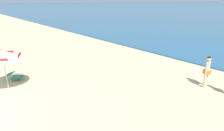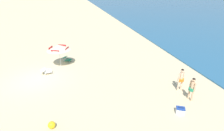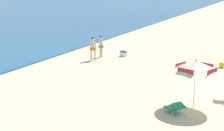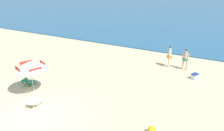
{
  "view_description": "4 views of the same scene",
  "coord_description": "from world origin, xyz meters",
  "px_view_note": "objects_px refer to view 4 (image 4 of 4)",
  "views": [
    {
      "loc": [
        8.49,
        0.34,
        4.45
      ],
      "look_at": [
        0.29,
        6.97,
        0.88
      ],
      "focal_mm": 31.07,
      "sensor_mm": 36.0,
      "label": 1
    },
    {
      "loc": [
        13.62,
        2.81,
        7.06
      ],
      "look_at": [
        1.13,
        6.02,
        1.08
      ],
      "focal_mm": 28.44,
      "sensor_mm": 36.0,
      "label": 2
    },
    {
      "loc": [
        -15.15,
        -0.09,
        5.0
      ],
      "look_at": [
        -0.01,
        6.85,
        0.9
      ],
      "focal_mm": 49.17,
      "sensor_mm": 36.0,
      "label": 3
    },
    {
      "loc": [
        8.46,
        -7.41,
        7.02
      ],
      "look_at": [
        1.73,
        5.17,
        1.41
      ],
      "focal_mm": 37.65,
      "sensor_mm": 36.0,
      "label": 4
    }
  ],
  "objects_px": {
    "person_standing_near_shore": "(170,55)",
    "lounge_chair_beside_umbrella": "(29,81)",
    "lounge_chair_under_umbrella": "(35,102)",
    "person_standing_beside": "(186,58)",
    "cooler_box": "(195,76)",
    "beach_ball": "(152,130)",
    "beach_umbrella_striped_main": "(30,65)"
  },
  "relations": [
    {
      "from": "lounge_chair_beside_umbrella",
      "to": "beach_ball",
      "type": "xyz_separation_m",
      "value": [
        9.0,
        -1.02,
        -0.08
      ]
    },
    {
      "from": "person_standing_near_shore",
      "to": "lounge_chair_beside_umbrella",
      "type": "bearing_deg",
      "value": -133.52
    },
    {
      "from": "lounge_chair_under_umbrella",
      "to": "person_standing_near_shore",
      "type": "bearing_deg",
      "value": 62.08
    },
    {
      "from": "lounge_chair_beside_umbrella",
      "to": "person_standing_beside",
      "type": "distance_m",
      "value": 11.61
    },
    {
      "from": "lounge_chair_under_umbrella",
      "to": "beach_ball",
      "type": "relative_size",
      "value": 2.41
    },
    {
      "from": "lounge_chair_under_umbrella",
      "to": "person_standing_beside",
      "type": "bearing_deg",
      "value": 56.52
    },
    {
      "from": "person_standing_near_shore",
      "to": "beach_ball",
      "type": "height_order",
      "value": "person_standing_near_shore"
    },
    {
      "from": "lounge_chair_beside_umbrella",
      "to": "person_standing_near_shore",
      "type": "relative_size",
      "value": 0.59
    },
    {
      "from": "lounge_chair_under_umbrella",
      "to": "person_standing_beside",
      "type": "xyz_separation_m",
      "value": [
        6.3,
        9.52,
        0.68
      ]
    },
    {
      "from": "lounge_chair_under_umbrella",
      "to": "lounge_chair_beside_umbrella",
      "type": "xyz_separation_m",
      "value": [
        -2.32,
        1.77,
        0.0
      ]
    },
    {
      "from": "lounge_chair_under_umbrella",
      "to": "lounge_chair_beside_umbrella",
      "type": "distance_m",
      "value": 2.92
    },
    {
      "from": "lounge_chair_under_umbrella",
      "to": "lounge_chair_beside_umbrella",
      "type": "relative_size",
      "value": 0.95
    },
    {
      "from": "person_standing_beside",
      "to": "beach_ball",
      "type": "bearing_deg",
      "value": -87.53
    },
    {
      "from": "beach_umbrella_striped_main",
      "to": "cooler_box",
      "type": "distance_m",
      "value": 11.18
    },
    {
      "from": "person_standing_beside",
      "to": "cooler_box",
      "type": "distance_m",
      "value": 1.91
    },
    {
      "from": "beach_umbrella_striped_main",
      "to": "person_standing_near_shore",
      "type": "distance_m",
      "value": 10.53
    },
    {
      "from": "lounge_chair_beside_umbrella",
      "to": "person_standing_beside",
      "type": "xyz_separation_m",
      "value": [
        8.62,
        7.75,
        0.68
      ]
    },
    {
      "from": "lounge_chair_under_umbrella",
      "to": "cooler_box",
      "type": "xyz_separation_m",
      "value": [
        7.33,
        8.1,
        -0.07
      ]
    },
    {
      "from": "beach_ball",
      "to": "cooler_box",
      "type": "bearing_deg",
      "value": 84.9
    },
    {
      "from": "person_standing_near_shore",
      "to": "lounge_chair_under_umbrella",
      "type": "bearing_deg",
      "value": -117.92
    },
    {
      "from": "person_standing_beside",
      "to": "beach_ball",
      "type": "distance_m",
      "value": 8.82
    },
    {
      "from": "person_standing_near_shore",
      "to": "beach_ball",
      "type": "xyz_separation_m",
      "value": [
        1.62,
        -8.8,
        -0.78
      ]
    },
    {
      "from": "person_standing_beside",
      "to": "beach_ball",
      "type": "xyz_separation_m",
      "value": [
        0.38,
        -8.78,
        -0.75
      ]
    },
    {
      "from": "beach_umbrella_striped_main",
      "to": "beach_ball",
      "type": "distance_m",
      "value": 8.15
    },
    {
      "from": "person_standing_near_shore",
      "to": "person_standing_beside",
      "type": "height_order",
      "value": "person_standing_near_shore"
    },
    {
      "from": "lounge_chair_beside_umbrella",
      "to": "lounge_chair_under_umbrella",
      "type": "bearing_deg",
      "value": -37.27
    },
    {
      "from": "lounge_chair_under_umbrella",
      "to": "cooler_box",
      "type": "height_order",
      "value": "lounge_chair_under_umbrella"
    },
    {
      "from": "person_standing_near_shore",
      "to": "person_standing_beside",
      "type": "distance_m",
      "value": 1.24
    },
    {
      "from": "lounge_chair_under_umbrella",
      "to": "cooler_box",
      "type": "bearing_deg",
      "value": 47.84
    },
    {
      "from": "lounge_chair_under_umbrella",
      "to": "cooler_box",
      "type": "distance_m",
      "value": 10.93
    },
    {
      "from": "lounge_chair_beside_umbrella",
      "to": "beach_umbrella_striped_main",
      "type": "bearing_deg",
      "value": -29.55
    },
    {
      "from": "person_standing_near_shore",
      "to": "person_standing_beside",
      "type": "xyz_separation_m",
      "value": [
        1.24,
        -0.02,
        -0.03
      ]
    }
  ]
}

